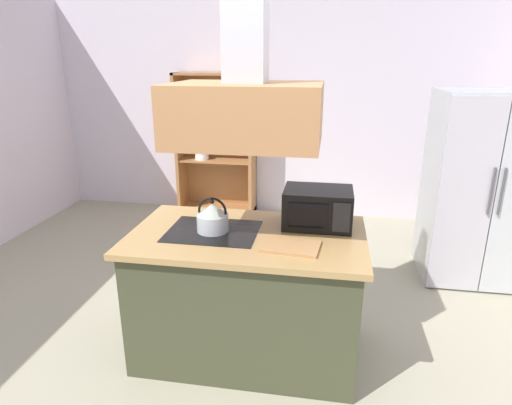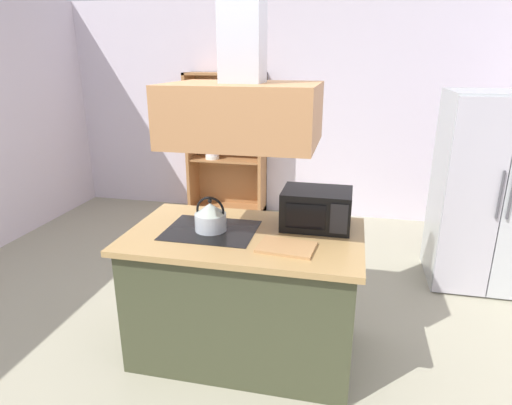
{
  "view_description": "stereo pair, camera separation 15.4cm",
  "coord_description": "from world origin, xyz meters",
  "px_view_note": "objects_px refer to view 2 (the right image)",
  "views": [
    {
      "loc": [
        0.64,
        -2.66,
        2.0
      ],
      "look_at": [
        0.13,
        0.3,
        1.0
      ],
      "focal_mm": 30.56,
      "sensor_mm": 36.0,
      "label": 1
    },
    {
      "loc": [
        0.79,
        -2.63,
        2.0
      ],
      "look_at": [
        0.13,
        0.3,
        1.0
      ],
      "focal_mm": 30.56,
      "sensor_mm": 36.0,
      "label": 2
    }
  ],
  "objects_px": {
    "kettle": "(210,217)",
    "cutting_board": "(286,247)",
    "microwave": "(317,209)",
    "refrigerator": "(490,192)",
    "dish_cabinet": "(227,153)"
  },
  "relations": [
    {
      "from": "kettle",
      "to": "cutting_board",
      "type": "height_order",
      "value": "kettle"
    },
    {
      "from": "microwave",
      "to": "cutting_board",
      "type": "bearing_deg",
      "value": -109.28
    },
    {
      "from": "refrigerator",
      "to": "dish_cabinet",
      "type": "bearing_deg",
      "value": 154.4
    },
    {
      "from": "refrigerator",
      "to": "microwave",
      "type": "distance_m",
      "value": 1.91
    },
    {
      "from": "dish_cabinet",
      "to": "kettle",
      "type": "xyz_separation_m",
      "value": [
        0.71,
        -2.83,
        0.19
      ]
    },
    {
      "from": "refrigerator",
      "to": "cutting_board",
      "type": "xyz_separation_m",
      "value": [
        -1.57,
        -1.66,
        0.04
      ]
    },
    {
      "from": "dish_cabinet",
      "to": "kettle",
      "type": "height_order",
      "value": "dish_cabinet"
    },
    {
      "from": "refrigerator",
      "to": "dish_cabinet",
      "type": "height_order",
      "value": "dish_cabinet"
    },
    {
      "from": "dish_cabinet",
      "to": "cutting_board",
      "type": "relative_size",
      "value": 5.37
    },
    {
      "from": "refrigerator",
      "to": "kettle",
      "type": "bearing_deg",
      "value": -144.96
    },
    {
      "from": "refrigerator",
      "to": "cutting_board",
      "type": "bearing_deg",
      "value": -133.47
    },
    {
      "from": "cutting_board",
      "to": "refrigerator",
      "type": "bearing_deg",
      "value": 46.53
    },
    {
      "from": "dish_cabinet",
      "to": "microwave",
      "type": "relative_size",
      "value": 3.97
    },
    {
      "from": "cutting_board",
      "to": "microwave",
      "type": "relative_size",
      "value": 0.74
    },
    {
      "from": "refrigerator",
      "to": "dish_cabinet",
      "type": "xyz_separation_m",
      "value": [
        -2.82,
        1.35,
        -0.06
      ]
    }
  ]
}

